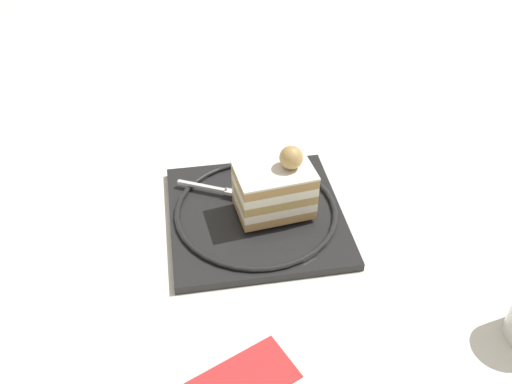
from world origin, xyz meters
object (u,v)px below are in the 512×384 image
(dessert_plate, at_px, (256,214))
(fork, at_px, (219,190))
(folded_napkin, at_px, (244,380))
(cake_slice, at_px, (275,188))

(dessert_plate, height_order, fork, fork)
(fork, xyz_separation_m, folded_napkin, (-0.29, 0.05, -0.02))
(dessert_plate, relative_size, fork, 2.61)
(fork, bearing_deg, folded_napkin, 169.88)
(dessert_plate, relative_size, folded_napkin, 2.46)
(fork, bearing_deg, cake_slice, -134.33)
(cake_slice, xyz_separation_m, fork, (0.06, 0.06, -0.04))
(fork, height_order, folded_napkin, fork)
(cake_slice, relative_size, folded_napkin, 0.94)
(fork, relative_size, folded_napkin, 0.94)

